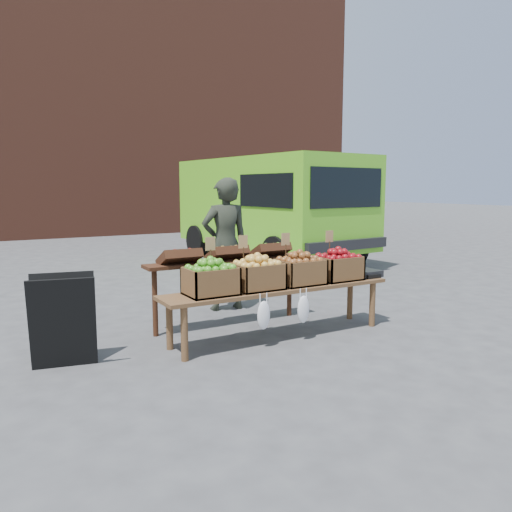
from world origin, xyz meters
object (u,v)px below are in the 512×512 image
display_bench (279,312)px  crate_russet_pears (257,276)px  crate_green_apples (338,268)px  weighing_scale (365,273)px  delivery_van (270,210)px  back_table (227,283)px  chalkboard_sign (63,321)px  vendor (225,244)px  crate_red_apples (300,272)px  crate_golden_apples (211,281)px

display_bench → crate_russet_pears: bearing=180.0°
crate_green_apples → weighing_scale: (0.43, 0.00, -0.10)m
crate_russet_pears → weighing_scale: (1.53, 0.00, -0.10)m
delivery_van → back_table: bearing=-131.9°
back_table → display_bench: 0.80m
back_table → chalkboard_sign: bearing=-165.8°
vendor → crate_red_apples: vendor is taller
crate_russet_pears → crate_red_apples: same height
chalkboard_sign → crate_red_apples: chalkboard_sign is taller
crate_russet_pears → weighing_scale: size_ratio=1.47×
crate_golden_apples → crate_green_apples: bearing=0.0°
delivery_van → crate_golden_apples: delivery_van is taller
back_table → weighing_scale: bearing=-25.3°
delivery_van → chalkboard_sign: delivery_van is taller
display_bench → weighing_scale: (1.25, 0.00, 0.33)m
display_bench → crate_green_apples: crate_green_apples is taller
weighing_scale → vendor: bearing=129.4°
crate_red_apples → weighing_scale: bearing=0.0°
weighing_scale → crate_russet_pears: bearing=180.0°
back_table → crate_green_apples: bearing=-33.3°
crate_golden_apples → crate_green_apples: same height
display_bench → crate_golden_apples: 0.93m
back_table → weighing_scale: (1.52, -0.72, 0.09)m
vendor → display_bench: size_ratio=0.66×
chalkboard_sign → crate_green_apples: (3.04, -0.23, 0.27)m
delivery_van → crate_green_apples: (-2.19, -5.04, -0.43)m
crate_golden_apples → weighing_scale: (2.08, 0.00, -0.10)m
vendor → crate_russet_pears: size_ratio=3.56×
vendor → crate_golden_apples: bearing=64.1°
crate_russet_pears → delivery_van: bearing=56.8°
chalkboard_sign → crate_green_apples: chalkboard_sign is taller
crate_russet_pears → crate_green_apples: 1.10m
crate_green_apples → display_bench: bearing=180.0°
display_bench → weighing_scale: weighing_scale is taller
weighing_scale → display_bench: bearing=180.0°
vendor → chalkboard_sign: (-2.28, -1.21, -0.45)m
back_table → crate_red_apples: size_ratio=4.20×
vendor → crate_green_apples: bearing=123.6°
vendor → crate_green_apples: 1.64m
display_bench → crate_russet_pears: (-0.28, 0.00, 0.42)m
vendor → crate_golden_apples: (-0.89, -1.44, -0.18)m
vendor → display_bench: 1.56m
delivery_van → chalkboard_sign: bearing=-142.0°
crate_red_apples → crate_green_apples: size_ratio=1.00×
crate_red_apples → display_bench: bearing=180.0°
chalkboard_sign → crate_red_apples: (2.49, -0.23, 0.27)m
delivery_van → weighing_scale: size_ratio=14.96×
crate_red_apples → weighing_scale: size_ratio=1.47×
delivery_van → back_table: 5.47m
back_table → crate_russet_pears: bearing=-90.2°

